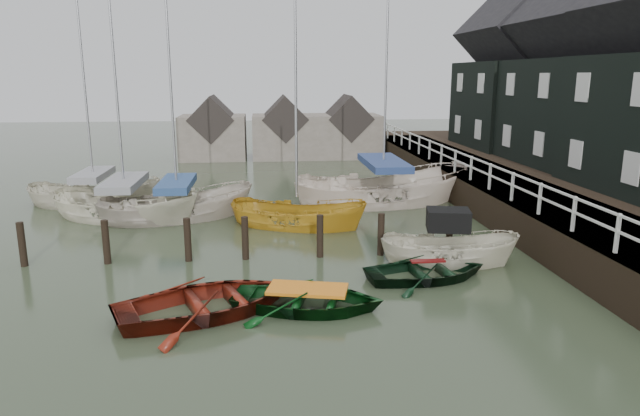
{
  "coord_description": "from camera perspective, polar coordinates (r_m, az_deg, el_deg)",
  "views": [
    {
      "loc": [
        -0.58,
        -14.6,
        5.78
      ],
      "look_at": [
        1.3,
        3.98,
        1.4
      ],
      "focal_mm": 32.0,
      "sensor_mm": 36.0,
      "label": 1
    }
  ],
  "objects": [
    {
      "name": "rowboat_green",
      "position": [
        14.63,
        -1.24,
        -10.08
      ],
      "size": [
        4.35,
        3.54,
        0.79
      ],
      "primitive_type": "imported",
      "rotation": [
        0.0,
        0.0,
        1.33
      ],
      "color": "black",
      "rests_on": "ground"
    },
    {
      "name": "far_sheds",
      "position": [
        40.81,
        -3.8,
        7.66
      ],
      "size": [
        14.0,
        4.08,
        4.39
      ],
      "color": "#665B51",
      "rests_on": "ground"
    },
    {
      "name": "rowboat_dkgreen",
      "position": [
        16.94,
        10.65,
        -6.98
      ],
      "size": [
        3.92,
        3.04,
        0.75
      ],
      "primitive_type": "imported",
      "rotation": [
        0.0,
        0.0,
        1.7
      ],
      "color": "black",
      "rests_on": "ground"
    },
    {
      "name": "quay_houses",
      "position": [
        27.99,
        28.65,
        11.43
      ],
      "size": [
        6.52,
        28.14,
        10.01
      ],
      "color": "black",
      "rests_on": "ground"
    },
    {
      "name": "motorboat",
      "position": [
        18.33,
        12.68,
        -5.18
      ],
      "size": [
        4.46,
        2.43,
        2.52
      ],
      "rotation": [
        0.0,
        0.0,
        1.36
      ],
      "color": "beige",
      "rests_on": "ground"
    },
    {
      "name": "sailboat_b",
      "position": [
        24.15,
        -13.98,
        -0.89
      ],
      "size": [
        6.73,
        4.12,
        10.96
      ],
      "rotation": [
        0.0,
        0.0,
        1.87
      ],
      "color": "beige",
      "rests_on": "ground"
    },
    {
      "name": "sailboat_c",
      "position": [
        22.32,
        -2.31,
        -1.78
      ],
      "size": [
        5.92,
        3.99,
        9.68
      ],
      "rotation": [
        0.0,
        0.0,
        1.19
      ],
      "color": "gold",
      "rests_on": "ground"
    },
    {
      "name": "ground",
      "position": [
        15.71,
        -3.29,
        -8.41
      ],
      "size": [
        120.0,
        120.0,
        0.0
      ],
      "primitive_type": "plane",
      "color": "#313D26",
      "rests_on": "ground"
    },
    {
      "name": "sailboat_e",
      "position": [
        27.8,
        -21.54,
        0.41
      ],
      "size": [
        6.18,
        2.76,
        10.69
      ],
      "rotation": [
        0.0,
        0.0,
        1.49
      ],
      "color": "beige",
      "rests_on": "ground"
    },
    {
      "name": "pier",
      "position": [
        27.05,
        16.17,
        1.88
      ],
      "size": [
        3.04,
        32.0,
        2.7
      ],
      "color": "black",
      "rests_on": "ground"
    },
    {
      "name": "land_strip",
      "position": [
        29.68,
        26.03,
        0.62
      ],
      "size": [
        14.0,
        38.0,
        1.5
      ],
      "primitive_type": "cube",
      "color": "black",
      "rests_on": "ground"
    },
    {
      "name": "rowboat_red",
      "position": [
        14.64,
        -11.04,
        -10.31
      ],
      "size": [
        5.4,
        4.69,
        0.93
      ],
      "primitive_type": "imported",
      "rotation": [
        0.0,
        0.0,
        1.96
      ],
      "color": "#631A0E",
      "rests_on": "ground"
    },
    {
      "name": "mooring_pilings",
      "position": [
        18.38,
        -7.21,
        -3.6
      ],
      "size": [
        13.72,
        0.22,
        1.8
      ],
      "color": "black",
      "rests_on": "ground"
    },
    {
      "name": "sailboat_a",
      "position": [
        24.62,
        -18.79,
        -0.94
      ],
      "size": [
        7.08,
        4.82,
        11.39
      ],
      "rotation": [
        0.0,
        0.0,
        1.18
      ],
      "color": "silver",
      "rests_on": "ground"
    },
    {
      "name": "sailboat_d",
      "position": [
        26.35,
        6.3,
        0.58
      ],
      "size": [
        8.65,
        4.24,
        13.14
      ],
      "rotation": [
        0.0,
        0.0,
        1.71
      ],
      "color": "silver",
      "rests_on": "ground"
    }
  ]
}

